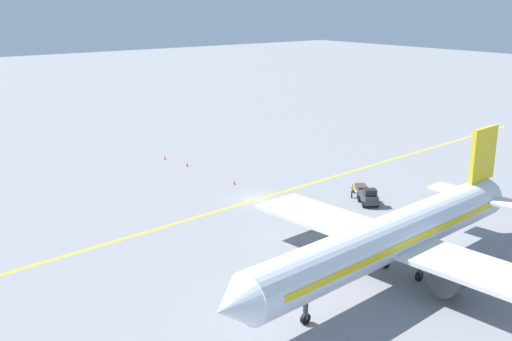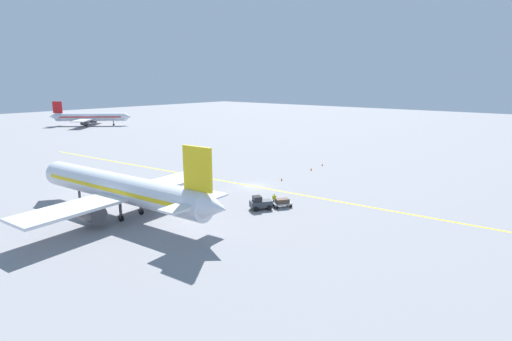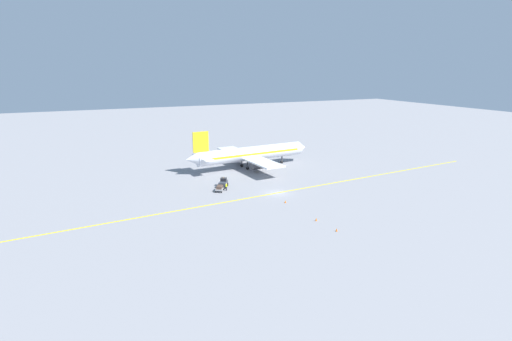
{
  "view_description": "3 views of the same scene",
  "coord_description": "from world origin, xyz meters",
  "px_view_note": "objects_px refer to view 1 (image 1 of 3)",
  "views": [
    {
      "loc": [
        -50.71,
        38.97,
        21.67
      ],
      "look_at": [
        2.41,
        -1.78,
        2.56
      ],
      "focal_mm": 42.0,
      "sensor_mm": 36.0,
      "label": 1
    },
    {
      "loc": [
        -50.31,
        -42.06,
        17.61
      ],
      "look_at": [
        -5.81,
        -5.38,
        4.55
      ],
      "focal_mm": 28.0,
      "sensor_mm": 36.0,
      "label": 2
    },
    {
      "loc": [
        70.97,
        -37.13,
        25.51
      ],
      "look_at": [
        -4.02,
        -2.96,
        4.27
      ],
      "focal_mm": 28.0,
      "sensor_mm": 36.0,
      "label": 3
    }
  ],
  "objects_px": {
    "airplane_at_gate": "(393,237)",
    "traffic_cone_mid_apron": "(234,182)",
    "baggage_cart_trailing": "(361,189)",
    "traffic_cone_by_wingtip": "(187,165)",
    "baggage_tug_dark": "(369,197)",
    "traffic_cone_near_nose": "(165,157)",
    "ground_crew_worker": "(352,190)"
  },
  "relations": [
    {
      "from": "ground_crew_worker",
      "to": "traffic_cone_mid_apron",
      "type": "relative_size",
      "value": 3.05
    },
    {
      "from": "traffic_cone_near_nose",
      "to": "traffic_cone_by_wingtip",
      "type": "height_order",
      "value": "same"
    },
    {
      "from": "traffic_cone_by_wingtip",
      "to": "baggage_tug_dark",
      "type": "bearing_deg",
      "value": -163.44
    },
    {
      "from": "baggage_cart_trailing",
      "to": "baggage_tug_dark",
      "type": "bearing_deg",
      "value": 146.93
    },
    {
      "from": "traffic_cone_mid_apron",
      "to": "traffic_cone_by_wingtip",
      "type": "xyz_separation_m",
      "value": [
        10.49,
        0.31,
        0.0
      ]
    },
    {
      "from": "airplane_at_gate",
      "to": "traffic_cone_by_wingtip",
      "type": "distance_m",
      "value": 39.74
    },
    {
      "from": "traffic_cone_near_nose",
      "to": "ground_crew_worker",
      "type": "bearing_deg",
      "value": -163.25
    },
    {
      "from": "baggage_tug_dark",
      "to": "ground_crew_worker",
      "type": "xyz_separation_m",
      "value": [
        2.83,
        -0.32,
        0.01
      ]
    },
    {
      "from": "traffic_cone_near_nose",
      "to": "traffic_cone_mid_apron",
      "type": "distance_m",
      "value": 15.75
    },
    {
      "from": "ground_crew_worker",
      "to": "traffic_cone_by_wingtip",
      "type": "xyz_separation_m",
      "value": [
        22.85,
        7.95,
        -0.63
      ]
    },
    {
      "from": "traffic_cone_near_nose",
      "to": "baggage_cart_trailing",
      "type": "bearing_deg",
      "value": -160.55
    },
    {
      "from": "baggage_tug_dark",
      "to": "traffic_cone_near_nose",
      "type": "bearing_deg",
      "value": 14.75
    },
    {
      "from": "airplane_at_gate",
      "to": "baggage_tug_dark",
      "type": "xyz_separation_m",
      "value": [
        13.63,
        -12.39,
        -2.81
      ]
    },
    {
      "from": "traffic_cone_by_wingtip",
      "to": "airplane_at_gate",
      "type": "bearing_deg",
      "value": 173.11
    },
    {
      "from": "traffic_cone_mid_apron",
      "to": "airplane_at_gate",
      "type": "bearing_deg",
      "value": 170.03
    },
    {
      "from": "airplane_at_gate",
      "to": "traffic_cone_mid_apron",
      "type": "relative_size",
      "value": 64.63
    },
    {
      "from": "baggage_tug_dark",
      "to": "traffic_cone_near_nose",
      "type": "relative_size",
      "value": 6.06
    },
    {
      "from": "ground_crew_worker",
      "to": "traffic_cone_mid_apron",
      "type": "height_order",
      "value": "ground_crew_worker"
    },
    {
      "from": "airplane_at_gate",
      "to": "traffic_cone_by_wingtip",
      "type": "xyz_separation_m",
      "value": [
        39.31,
        -4.75,
        -3.43
      ]
    },
    {
      "from": "baggage_cart_trailing",
      "to": "ground_crew_worker",
      "type": "bearing_deg",
      "value": 87.53
    },
    {
      "from": "baggage_cart_trailing",
      "to": "traffic_cone_by_wingtip",
      "type": "distance_m",
      "value": 24.79
    },
    {
      "from": "baggage_cart_trailing",
      "to": "traffic_cone_by_wingtip",
      "type": "bearing_deg",
      "value": 22.38
    },
    {
      "from": "airplane_at_gate",
      "to": "traffic_cone_mid_apron",
      "type": "bearing_deg",
      "value": -9.97
    },
    {
      "from": "traffic_cone_near_nose",
      "to": "traffic_cone_mid_apron",
      "type": "xyz_separation_m",
      "value": [
        -15.73,
        -0.82,
        0.0
      ]
    },
    {
      "from": "airplane_at_gate",
      "to": "ground_crew_worker",
      "type": "height_order",
      "value": "airplane_at_gate"
    },
    {
      "from": "baggage_tug_dark",
      "to": "ground_crew_worker",
      "type": "bearing_deg",
      "value": -6.37
    },
    {
      "from": "baggage_tug_dark",
      "to": "traffic_cone_by_wingtip",
      "type": "distance_m",
      "value": 26.8
    },
    {
      "from": "baggage_cart_trailing",
      "to": "traffic_cone_near_nose",
      "type": "bearing_deg",
      "value": 19.45
    },
    {
      "from": "traffic_cone_mid_apron",
      "to": "traffic_cone_by_wingtip",
      "type": "height_order",
      "value": "same"
    },
    {
      "from": "airplane_at_gate",
      "to": "traffic_cone_mid_apron",
      "type": "distance_m",
      "value": 29.46
    },
    {
      "from": "baggage_cart_trailing",
      "to": "traffic_cone_by_wingtip",
      "type": "height_order",
      "value": "baggage_cart_trailing"
    },
    {
      "from": "airplane_at_gate",
      "to": "traffic_cone_by_wingtip",
      "type": "height_order",
      "value": "airplane_at_gate"
    }
  ]
}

